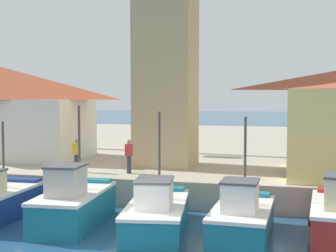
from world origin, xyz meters
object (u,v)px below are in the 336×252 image
object	(u,v)px
fishing_boat_center	(242,217)
clock_tower	(166,22)
dock_worker_along_quay	(76,155)
fishing_boat_left_inner	(74,204)
dock_worker_near_tower	(129,156)
fishing_boat_mid_left	(157,212)

from	to	relation	value
fishing_boat_center	clock_tower	size ratio (longest dim) A/B	0.28
dock_worker_along_quay	fishing_boat_left_inner	bearing A→B (deg)	-65.79
fishing_boat_center	dock_worker_near_tower	distance (m)	7.75
fishing_boat_left_inner	dock_worker_along_quay	distance (m)	5.47
fishing_boat_left_inner	clock_tower	xyz separation A→B (m)	(1.54, 8.01, 7.95)
fishing_boat_mid_left	clock_tower	xyz separation A→B (m)	(-1.68, 7.87, 8.10)
fishing_boat_mid_left	clock_tower	bearing A→B (deg)	102.08
fishing_boat_left_inner	dock_worker_near_tower	world-z (taller)	fishing_boat_left_inner
clock_tower	dock_worker_along_quay	size ratio (longest dim) A/B	9.82
fishing_boat_mid_left	dock_worker_along_quay	world-z (taller)	fishing_boat_mid_left
fishing_boat_center	dock_worker_near_tower	world-z (taller)	fishing_boat_center
fishing_boat_left_inner	dock_worker_near_tower	size ratio (longest dim) A/B	2.92
fishing_boat_left_inner	fishing_boat_center	bearing A→B (deg)	1.18
fishing_boat_left_inner	dock_worker_near_tower	bearing A→B (deg)	84.83
dock_worker_along_quay	clock_tower	bearing A→B (deg)	40.22
fishing_boat_left_inner	dock_worker_along_quay	bearing A→B (deg)	114.21
dock_worker_near_tower	fishing_boat_center	bearing A→B (deg)	-40.09
fishing_boat_center	dock_worker_near_tower	xyz separation A→B (m)	(-5.84, 4.92, 1.35)
clock_tower	dock_worker_along_quay	distance (m)	8.30
fishing_boat_mid_left	dock_worker_near_tower	size ratio (longest dim) A/B	3.24
fishing_boat_center	dock_worker_along_quay	distance (m)	9.80
dock_worker_near_tower	fishing_boat_left_inner	bearing A→B (deg)	-95.17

